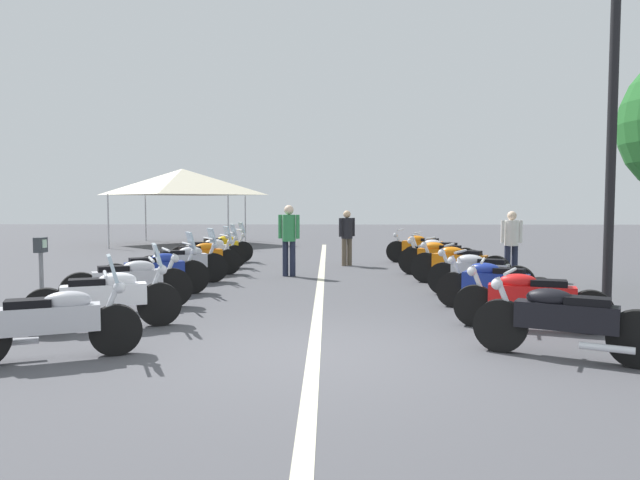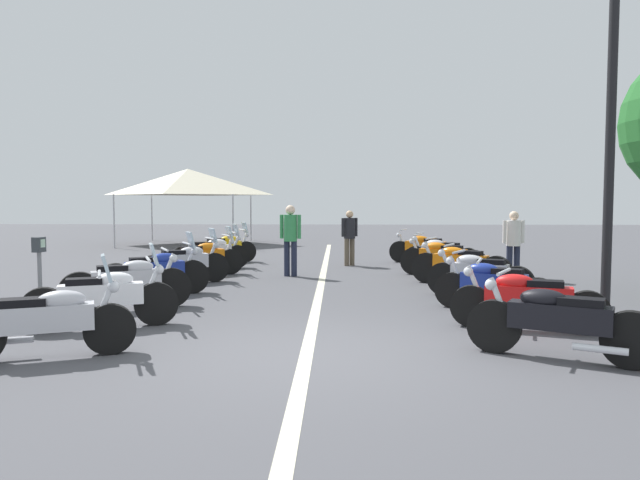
% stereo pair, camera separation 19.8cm
% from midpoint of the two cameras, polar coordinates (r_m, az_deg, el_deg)
% --- Properties ---
extents(ground_plane, '(80.00, 80.00, 0.00)m').
position_cam_midpoint_polar(ground_plane, '(7.07, -1.44, -11.08)').
color(ground_plane, '#4C4C51').
extents(lane_centre_stripe, '(24.07, 0.16, 0.01)m').
position_cam_midpoint_polar(lane_centre_stripe, '(12.80, -0.41, -4.38)').
color(lane_centre_stripe, beige).
rests_on(lane_centre_stripe, ground_plane).
extents(motorcycle_left_row_0, '(0.97, 1.89, 1.19)m').
position_cam_midpoint_polar(motorcycle_left_row_0, '(7.42, -25.08, -7.12)').
color(motorcycle_left_row_0, black).
rests_on(motorcycle_left_row_0, ground_plane).
extents(motorcycle_left_row_1, '(1.00, 2.03, 1.21)m').
position_cam_midpoint_polar(motorcycle_left_row_1, '(8.90, -20.57, -5.18)').
color(motorcycle_left_row_1, black).
rests_on(motorcycle_left_row_1, ground_plane).
extents(motorcycle_left_row_2, '(1.08, 1.99, 1.02)m').
position_cam_midpoint_polar(motorcycle_left_row_2, '(10.31, -18.55, -3.93)').
color(motorcycle_left_row_2, black).
rests_on(motorcycle_left_row_2, ground_plane).
extents(motorcycle_left_row_3, '(1.12, 1.92, 1.22)m').
position_cam_midpoint_polar(motorcycle_left_row_3, '(11.70, -16.04, -2.96)').
color(motorcycle_left_row_3, black).
rests_on(motorcycle_left_row_3, ground_plane).
extents(motorcycle_left_row_4, '(1.12, 1.85, 1.22)m').
position_cam_midpoint_polar(motorcycle_left_row_4, '(13.26, -13.47, -2.15)').
color(motorcycle_left_row_4, black).
rests_on(motorcycle_left_row_4, ground_plane).
extents(motorcycle_left_row_5, '(1.14, 1.94, 1.21)m').
position_cam_midpoint_polar(motorcycle_left_row_5, '(14.60, -11.94, -1.63)').
color(motorcycle_left_row_5, black).
rests_on(motorcycle_left_row_5, ground_plane).
extents(motorcycle_left_row_6, '(1.00, 1.98, 1.21)m').
position_cam_midpoint_polar(motorcycle_left_row_6, '(16.06, -11.07, -1.14)').
color(motorcycle_left_row_6, black).
rests_on(motorcycle_left_row_6, ground_plane).
extents(motorcycle_left_row_7, '(1.02, 1.86, 1.20)m').
position_cam_midpoint_polar(motorcycle_left_row_7, '(17.61, -9.87, -0.71)').
color(motorcycle_left_row_7, black).
rests_on(motorcycle_left_row_7, ground_plane).
extents(motorcycle_right_row_0, '(1.13, 1.92, 1.00)m').
position_cam_midpoint_polar(motorcycle_right_row_0, '(7.31, 21.84, -7.20)').
color(motorcycle_right_row_0, black).
rests_on(motorcycle_right_row_0, ground_plane).
extents(motorcycle_right_row_1, '(0.94, 2.08, 0.98)m').
position_cam_midpoint_polar(motorcycle_right_row_1, '(8.79, 19.05, -5.38)').
color(motorcycle_right_row_1, black).
rests_on(motorcycle_right_row_1, ground_plane).
extents(motorcycle_right_row_2, '(1.12, 1.81, 0.98)m').
position_cam_midpoint_polar(motorcycle_right_row_2, '(10.15, 15.97, -4.13)').
color(motorcycle_right_row_2, black).
rests_on(motorcycle_right_row_2, ground_plane).
extents(motorcycle_right_row_3, '(1.06, 1.86, 1.00)m').
position_cam_midpoint_polar(motorcycle_right_row_3, '(11.48, 14.64, -3.16)').
color(motorcycle_right_row_3, black).
rests_on(motorcycle_right_row_3, ground_plane).
extents(motorcycle_right_row_4, '(1.21, 1.99, 1.02)m').
position_cam_midpoint_polar(motorcycle_right_row_4, '(13.09, 12.86, -2.23)').
color(motorcycle_right_row_4, black).
rests_on(motorcycle_right_row_4, ground_plane).
extents(motorcycle_right_row_5, '(1.09, 2.00, 1.01)m').
position_cam_midpoint_polar(motorcycle_right_row_5, '(14.59, 11.21, -1.62)').
color(motorcycle_right_row_5, black).
rests_on(motorcycle_right_row_5, ground_plane).
extents(motorcycle_right_row_6, '(1.09, 1.86, 0.98)m').
position_cam_midpoint_polar(motorcycle_right_row_6, '(16.03, 11.04, -1.21)').
color(motorcycle_right_row_6, black).
rests_on(motorcycle_right_row_6, ground_plane).
extents(motorcycle_right_row_7, '(1.03, 2.07, 1.00)m').
position_cam_midpoint_polar(motorcycle_right_row_7, '(17.53, 9.51, -0.74)').
color(motorcycle_right_row_7, black).
rests_on(motorcycle_right_row_7, ground_plane).
extents(street_lamp_twin_globe, '(0.32, 1.22, 5.32)m').
position_cam_midpoint_polar(street_lamp_twin_globe, '(10.00, 26.03, 13.62)').
color(street_lamp_twin_globe, black).
rests_on(street_lamp_twin_globe, ground_plane).
extents(parking_meter, '(0.19, 0.14, 1.29)m').
position_cam_midpoint_polar(parking_meter, '(9.52, -25.95, -2.13)').
color(parking_meter, slate).
rests_on(parking_meter, ground_plane).
extents(bystander_0, '(0.33, 0.46, 1.56)m').
position_cam_midpoint_polar(bystander_0, '(16.60, 2.28, 0.62)').
color(bystander_0, brown).
rests_on(bystander_0, ground_plane).
extents(bystander_1, '(0.32, 0.52, 1.73)m').
position_cam_midpoint_polar(bystander_1, '(14.23, -3.43, 0.53)').
color(bystander_1, '#1E2338').
rests_on(bystander_1, ground_plane).
extents(bystander_2, '(0.32, 0.52, 1.59)m').
position_cam_midpoint_polar(bystander_2, '(14.35, 17.68, 0.03)').
color(bystander_2, '#1E2338').
rests_on(bystander_2, ground_plane).
extents(event_tent, '(5.16, 5.16, 3.20)m').
position_cam_midpoint_polar(event_tent, '(25.67, -13.40, 5.50)').
color(event_tent, beige).
rests_on(event_tent, ground_plane).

